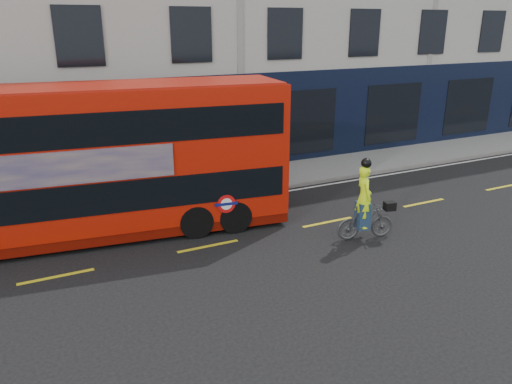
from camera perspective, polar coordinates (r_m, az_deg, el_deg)
ground at (r=14.73m, az=11.44°, el=-5.40°), size 120.00×120.00×0.00m
pavement at (r=19.88m, az=0.10°, el=1.60°), size 60.00×3.00×0.12m
kerb at (r=18.61m, az=2.15°, el=0.39°), size 60.00×0.12×0.13m
road_edge_line at (r=18.38m, az=2.59°, el=-0.06°), size 58.00×0.10×0.01m
lane_dashes at (r=15.83m, az=8.17°, el=-3.43°), size 58.00×0.12×0.01m
bus at (r=14.79m, az=-17.56°, el=3.38°), size 11.01×3.79×4.35m
cyclist at (r=14.57m, az=12.36°, el=-2.24°), size 1.77×0.86×2.42m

